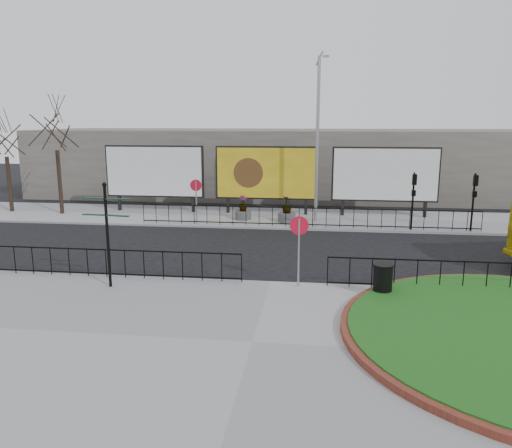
% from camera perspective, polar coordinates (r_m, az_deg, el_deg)
% --- Properties ---
extents(ground, '(90.00, 90.00, 0.00)m').
position_cam_1_polar(ground, '(18.00, 1.68, -6.91)').
color(ground, black).
rests_on(ground, ground).
extents(pavement_near, '(30.00, 10.00, 0.12)m').
position_cam_1_polar(pavement_near, '(13.36, -0.42, -13.55)').
color(pavement_near, gray).
rests_on(pavement_near, ground).
extents(pavement_far, '(44.00, 6.00, 0.12)m').
position_cam_1_polar(pavement_far, '(29.57, 3.90, 0.68)').
color(pavement_far, gray).
rests_on(pavement_far, ground).
extents(railing_near_left, '(10.00, 0.10, 1.10)m').
position_cam_1_polar(railing_near_left, '(19.02, -16.76, -4.28)').
color(railing_near_left, black).
rests_on(railing_near_left, pavement_near).
extents(railing_near_right, '(9.00, 0.10, 1.10)m').
position_cam_1_polar(railing_near_right, '(18.11, 22.63, -5.51)').
color(railing_near_right, black).
rests_on(railing_near_right, pavement_near).
extents(railing_far, '(18.00, 0.10, 1.10)m').
position_cam_1_polar(railing_far, '(26.77, 5.72, 0.79)').
color(railing_far, black).
rests_on(railing_far, pavement_far).
extents(speed_sign_far, '(0.64, 0.07, 2.47)m').
position_cam_1_polar(speed_sign_far, '(27.45, -6.86, 3.68)').
color(speed_sign_far, gray).
rests_on(speed_sign_far, pavement_far).
extents(speed_sign_near, '(0.64, 0.07, 2.47)m').
position_cam_1_polar(speed_sign_near, '(17.03, 4.94, -1.34)').
color(speed_sign_near, gray).
rests_on(speed_sign_near, pavement_near).
extents(billboard_left, '(6.20, 0.31, 4.10)m').
position_cam_1_polar(billboard_left, '(31.75, -11.51, 5.88)').
color(billboard_left, black).
rests_on(billboard_left, pavement_far).
extents(billboard_mid, '(6.20, 0.31, 4.10)m').
position_cam_1_polar(billboard_mid, '(30.26, 1.22, 5.83)').
color(billboard_mid, black).
rests_on(billboard_mid, pavement_far).
extents(billboard_right, '(6.20, 0.31, 4.10)m').
position_cam_1_polar(billboard_right, '(30.36, 14.54, 5.47)').
color(billboard_right, black).
rests_on(billboard_right, pavement_far).
extents(lamp_post, '(0.74, 0.18, 9.23)m').
position_cam_1_polar(lamp_post, '(27.98, 7.05, 9.82)').
color(lamp_post, gray).
rests_on(lamp_post, pavement_far).
extents(signal_pole_a, '(0.22, 0.26, 3.00)m').
position_cam_1_polar(signal_pole_a, '(27.01, 17.55, 3.47)').
color(signal_pole_a, black).
rests_on(signal_pole_a, pavement_far).
extents(signal_pole_b, '(0.22, 0.26, 3.00)m').
position_cam_1_polar(signal_pole_b, '(27.71, 23.67, 3.22)').
color(signal_pole_b, black).
rests_on(signal_pole_b, pavement_far).
extents(tree_left, '(2.00, 2.00, 7.00)m').
position_cam_1_polar(tree_left, '(32.53, -21.73, 7.22)').
color(tree_left, '#2D2119').
rests_on(tree_left, pavement_far).
extents(tree_mid, '(2.00, 2.00, 6.20)m').
position_cam_1_polar(tree_mid, '(34.62, -26.56, 6.38)').
color(tree_mid, '#2D2119').
rests_on(tree_mid, pavement_far).
extents(building_backdrop, '(40.00, 10.00, 5.00)m').
position_cam_1_polar(building_backdrop, '(39.13, 4.80, 7.02)').
color(building_backdrop, slate).
rests_on(building_backdrop, ground).
extents(fingerpost_sign, '(1.70, 0.40, 3.63)m').
position_cam_1_polar(fingerpost_sign, '(17.58, -16.68, -0.07)').
color(fingerpost_sign, black).
rests_on(fingerpost_sign, pavement_near).
extents(litter_bin, '(0.66, 0.66, 1.10)m').
position_cam_1_polar(litter_bin, '(16.79, 14.28, -6.26)').
color(litter_bin, black).
rests_on(litter_bin, pavement_near).
extents(planter_a, '(0.94, 0.94, 1.39)m').
position_cam_1_polar(planter_a, '(28.76, -1.50, 1.49)').
color(planter_a, '#4C4C4F').
rests_on(planter_a, pavement_far).
extents(planter_b, '(0.99, 0.99, 1.48)m').
position_cam_1_polar(planter_b, '(28.06, 3.53, 1.29)').
color(planter_b, '#4C4C4F').
rests_on(planter_b, pavement_far).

